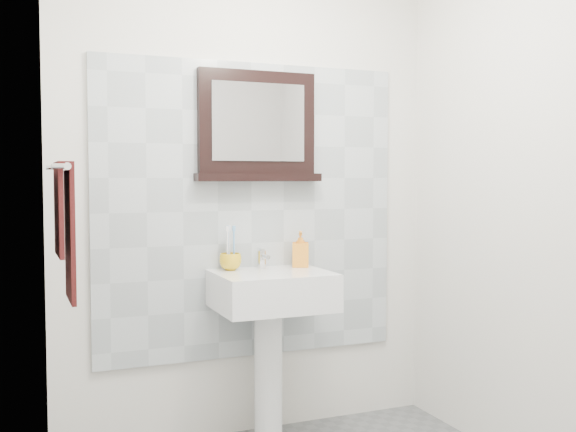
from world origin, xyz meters
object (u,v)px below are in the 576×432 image
object	(u,v)px
framed_mirror	(257,129)
hand_towel	(65,220)
soap_dispenser	(300,249)
toothbrush_cup	(230,262)
pedestal_sink	(271,309)

from	to	relation	value
framed_mirror	hand_towel	size ratio (longest dim) A/B	1.19
soap_dispenser	framed_mirror	size ratio (longest dim) A/B	0.28
soap_dispenser	toothbrush_cup	bearing A→B (deg)	-158.57
pedestal_sink	soap_dispenser	bearing A→B (deg)	29.03
toothbrush_cup	hand_towel	world-z (taller)	hand_towel
pedestal_sink	hand_towel	size ratio (longest dim) A/B	1.75
toothbrush_cup	framed_mirror	xyz separation A→B (m)	(0.16, 0.06, 0.66)
pedestal_sink	hand_towel	xyz separation A→B (m)	(-0.97, -0.26, 0.47)
pedestal_sink	framed_mirror	bearing A→B (deg)	91.37
soap_dispenser	framed_mirror	world-z (taller)	framed_mirror
pedestal_sink	toothbrush_cup	bearing A→B (deg)	142.96
framed_mirror	soap_dispenser	bearing A→B (deg)	-19.33
pedestal_sink	soap_dispenser	size ratio (longest dim) A/B	5.21
toothbrush_cup	framed_mirror	bearing A→B (deg)	19.93
toothbrush_cup	hand_towel	size ratio (longest dim) A/B	0.20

